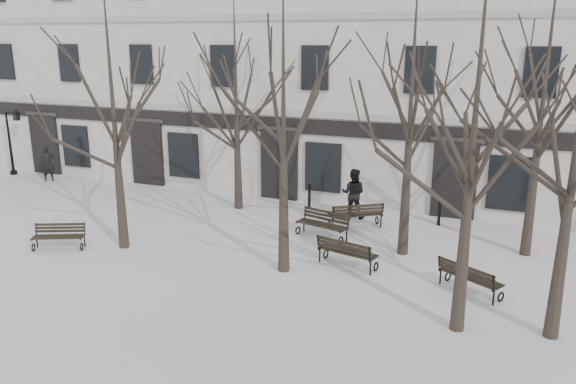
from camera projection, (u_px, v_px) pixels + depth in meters
The scene contains 18 objects.
ground at pixel (287, 286), 15.22m from camera, with size 100.00×100.00×0.00m, color white.
building at pixel (393, 61), 25.38m from camera, with size 40.40×10.20×11.40m.
tree_0 at pixel (111, 86), 16.76m from camera, with size 5.74×5.74×8.21m.
tree_1 at pixel (283, 94), 14.94m from camera, with size 5.68×5.68×8.12m.
tree_2 at pixel (477, 101), 11.61m from camera, with size 5.89×5.89×8.41m.
tree_4 at pixel (236, 80), 20.94m from camera, with size 5.60×5.60×8.00m.
tree_5 at pixel (412, 81), 16.17m from camera, with size 5.96×5.96×8.51m.
tree_6 at pixel (546, 73), 16.01m from camera, with size 6.22×6.22×8.89m.
bench_0 at pixel (59, 235), 17.87m from camera, with size 1.66×1.17×0.80m.
bench_1 at pixel (347, 252), 16.38m from camera, with size 1.87×1.04×0.90m.
bench_2 at pixel (469, 277), 14.70m from camera, with size 1.76×1.38×0.86m.
bench_3 at pixel (323, 223), 18.85m from camera, with size 1.90×1.08×0.91m.
bench_4 at pixel (356, 214), 19.75m from camera, with size 1.92×1.60×0.95m.
lamp_post at pixel (13, 137), 27.19m from camera, with size 1.01×0.37×3.22m.
bollard_a at pixel (309, 195), 22.08m from camera, with size 0.13×0.13×1.01m.
bollard_b at pixel (439, 211), 20.05m from camera, with size 0.13×0.13×1.04m.
pedestrian_a at pixel (50, 181), 26.48m from camera, with size 0.62×0.41×1.70m, color black.
pedestrian_b at pixel (353, 217), 21.10m from camera, with size 0.91×0.71×1.87m, color black.
Camera 1 is at (5.18, -13.00, 6.51)m, focal length 35.00 mm.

